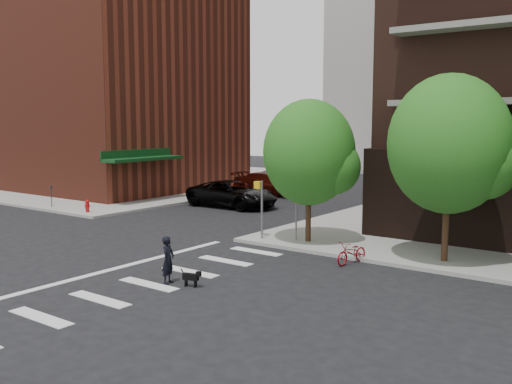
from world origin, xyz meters
name	(u,v)px	position (x,y,z in m)	size (l,w,h in m)	color
ground	(91,271)	(0.00, 0.00, 0.00)	(120.00, 120.00, 0.00)	black
sidewalk_nw	(132,178)	(-24.50, 23.50, 0.07)	(31.00, 33.00, 0.15)	gray
crosswalk	(132,280)	(2.21, 0.00, 0.01)	(3.85, 13.00, 0.01)	silver
midrise_nw	(98,63)	(-22.00, 18.00, 10.15)	(21.40, 15.50, 20.00)	maroon
tree_a	(309,153)	(4.00, 8.50, 4.04)	(4.00, 4.00, 5.90)	#301E11
tree_b	(449,144)	(10.00, 8.50, 4.54)	(4.50, 4.50, 6.65)	#301E11
pedestrian_signal	(269,201)	(2.32, 7.92, 1.85)	(2.18, 0.67, 2.60)	slate
fire_hydrant	(87,205)	(-10.50, 7.80, 0.55)	(0.24, 0.24, 0.73)	#A50C0C
parking_meter	(51,194)	(-14.00, 7.80, 0.96)	(0.10, 0.08, 1.32)	black
parked_car_black	(232,194)	(-5.61, 15.13, 0.84)	(6.02, 2.78, 1.67)	black
parked_car_maroon	(271,184)	(-6.98, 21.31, 0.84)	(5.77, 2.34, 1.67)	#430E08
parked_car_silver	(282,180)	(-8.20, 24.70, 0.80)	(4.86, 1.70, 1.60)	#B4B7BC
scooter	(352,253)	(7.15, 6.50, 0.44)	(0.59, 1.68, 0.88)	maroon
dog_walker	(168,260)	(3.44, 0.49, 0.80)	(0.38, 0.58, 1.60)	black
dog	(192,277)	(4.34, 0.65, 0.34)	(0.65, 0.30, 0.54)	black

